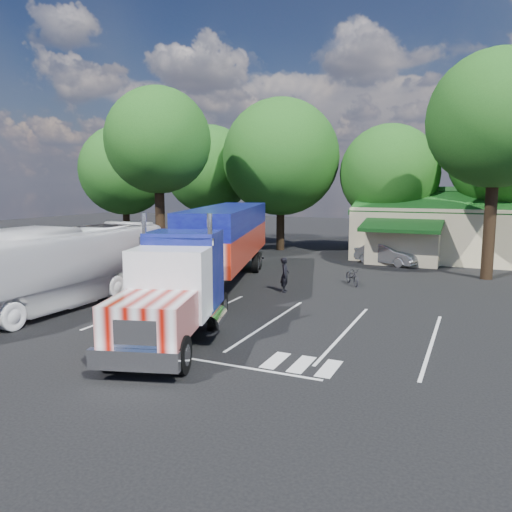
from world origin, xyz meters
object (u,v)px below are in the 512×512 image
at_px(bicycle, 352,276).
at_px(silver_sedan, 387,254).
at_px(woman, 285,275).
at_px(tour_bus, 53,267).
at_px(semi_truck, 218,244).

bearing_deg(bicycle, silver_sedan, 53.44).
bearing_deg(woman, tour_bus, 119.21).
height_order(tour_bus, silver_sedan, tour_bus).
relative_size(semi_truck, woman, 11.83).
bearing_deg(bicycle, tour_bus, -169.12).
height_order(woman, tour_bus, tour_bus).
relative_size(semi_truck, tour_bus, 1.63).
relative_size(woman, silver_sedan, 0.41).
xyz_separation_m(semi_truck, woman, (3.01, 1.90, -1.70)).
relative_size(tour_bus, silver_sedan, 2.95).
distance_m(woman, silver_sedan, 12.18).
xyz_separation_m(tour_bus, silver_sedan, (12.00, 19.27, -1.13)).
bearing_deg(tour_bus, bicycle, 43.19).
bearing_deg(silver_sedan, semi_truck, 175.12).
bearing_deg(silver_sedan, tour_bus, 168.42).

